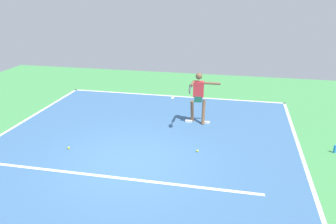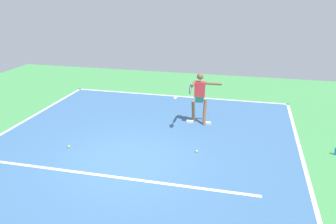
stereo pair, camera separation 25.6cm
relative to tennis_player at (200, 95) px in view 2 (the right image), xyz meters
name	(u,v)px [view 2 (the right image)]	position (x,y,z in m)	size (l,w,h in m)	color
ground_plane	(129,161)	(1.39, 3.10, -1.01)	(20.30, 20.30, 0.00)	#428E4C
court_surface	(129,161)	(1.39, 3.10, -1.00)	(9.11, 12.00, 0.00)	#38608E
court_line_baseline_near	(177,96)	(1.39, -2.84, -1.00)	(9.11, 0.10, 0.01)	white
court_line_sideline_left	(309,183)	(-3.12, 3.10, -1.00)	(0.10, 12.00, 0.01)	white
court_line_service	(117,177)	(1.39, 3.94, -1.00)	(6.83, 0.10, 0.01)	white
court_line_centre_mark	(176,98)	(1.39, -2.64, -1.00)	(0.10, 0.30, 0.01)	white
tennis_player	(200,95)	(0.00, 0.00, 0.00)	(1.13, 1.20, 1.76)	brown
tennis_ball_near_service_line	(197,151)	(-0.28, 2.15, -0.97)	(0.07, 0.07, 0.07)	#C6E53D
tennis_ball_by_sideline	(69,147)	(3.35, 2.73, -0.97)	(0.07, 0.07, 0.07)	yellow
water_bottle	(336,151)	(-4.02, 1.39, -0.90)	(0.07, 0.07, 0.22)	blue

